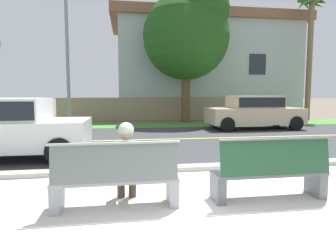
# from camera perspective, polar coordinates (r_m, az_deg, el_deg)

# --- Properties ---
(ground_plane) EXTENTS (140.00, 140.00, 0.00)m
(ground_plane) POSITION_cam_1_polar(r_m,az_deg,el_deg) (11.68, -3.48, -2.89)
(ground_plane) COLOR #665B4C
(sidewalk_pavement) EXTENTS (44.00, 3.60, 0.01)m
(sidewalk_pavement) POSITION_cam_1_polar(r_m,az_deg,el_deg) (4.37, 6.01, -17.01)
(sidewalk_pavement) COLOR beige
(sidewalk_pavement) RESTS_ON ground_plane
(curb_edge) EXTENTS (44.00, 0.30, 0.11)m
(curb_edge) POSITION_cam_1_polar(r_m,az_deg,el_deg) (6.17, 1.36, -9.82)
(curb_edge) COLOR #ADA89E
(curb_edge) RESTS_ON ground_plane
(street_asphalt) EXTENTS (52.00, 8.00, 0.01)m
(street_asphalt) POSITION_cam_1_polar(r_m,az_deg,el_deg) (10.20, -2.71, -4.06)
(street_asphalt) COLOR #383A3D
(street_asphalt) RESTS_ON ground_plane
(road_centre_line) EXTENTS (48.00, 0.14, 0.01)m
(road_centre_line) POSITION_cam_1_polar(r_m,az_deg,el_deg) (10.20, -2.71, -4.03)
(road_centre_line) COLOR #E0CC4C
(road_centre_line) RESTS_ON ground_plane
(far_verge_grass) EXTENTS (48.00, 2.80, 0.02)m
(far_verge_grass) POSITION_cam_1_polar(r_m,az_deg,el_deg) (15.02, -4.65, -1.03)
(far_verge_grass) COLOR #478438
(far_verge_grass) RESTS_ON ground_plane
(bench_left) EXTENTS (1.79, 0.48, 1.01)m
(bench_left) POSITION_cam_1_polar(r_m,az_deg,el_deg) (4.18, -10.39, -11.64)
(bench_left) COLOR #9EA0A8
(bench_left) RESTS_ON ground_plane
(bench_right) EXTENTS (1.79, 0.48, 1.01)m
(bench_right) POSITION_cam_1_polar(r_m,az_deg,el_deg) (4.72, 19.94, -9.87)
(bench_right) COLOR slate
(bench_right) RESTS_ON ground_plane
(seated_person_blue) EXTENTS (0.52, 0.68, 1.25)m
(seated_person_blue) POSITION_cam_1_polar(r_m,az_deg,el_deg) (4.28, -8.35, -8.11)
(seated_person_blue) COLOR #47382D
(seated_person_blue) RESTS_ON ground_plane
(car_beige_near) EXTENTS (4.30, 1.86, 1.54)m
(car_beige_near) POSITION_cam_1_polar(r_m,az_deg,el_deg) (13.78, 16.91, 1.72)
(car_beige_near) COLOR #C6B793
(car_beige_near) RESTS_ON ground_plane
(streetlamp) EXTENTS (0.24, 2.10, 7.69)m
(streetlamp) POSITION_cam_1_polar(r_m,az_deg,el_deg) (15.17, -19.51, 15.25)
(streetlamp) COLOR gray
(streetlamp) RESTS_ON ground_plane
(shade_tree_left) EXTENTS (4.79, 4.79, 7.90)m
(shade_tree_left) POSITION_cam_1_polar(r_m,az_deg,el_deg) (16.42, 4.26, 17.52)
(shade_tree_left) COLOR brown
(shade_tree_left) RESTS_ON ground_plane
(palm_tree_tall) EXTENTS (2.09, 1.98, 7.85)m
(palm_tree_tall) POSITION_cam_1_polar(r_m,az_deg,el_deg) (20.03, 26.87, 18.17)
(palm_tree_tall) COLOR brown
(palm_tree_tall) RESTS_ON ground_plane
(garden_wall) EXTENTS (13.00, 0.36, 1.40)m
(garden_wall) POSITION_cam_1_polar(r_m,az_deg,el_deg) (17.54, -0.24, 2.17)
(garden_wall) COLOR gray
(garden_wall) RESTS_ON ground_plane
(house_across_street) EXTENTS (13.09, 6.91, 6.97)m
(house_across_street) POSITION_cam_1_polar(r_m,az_deg,el_deg) (21.39, 6.97, 10.29)
(house_across_street) COLOR #A3ADB2
(house_across_street) RESTS_ON ground_plane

